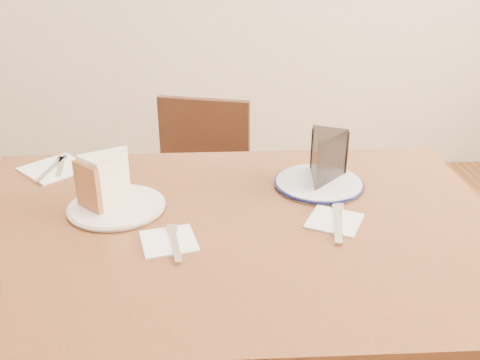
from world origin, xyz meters
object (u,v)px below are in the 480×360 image
plate_cream (117,207)px  chocolate_cake (323,161)px  chair_far (197,204)px  carrot_cake (110,179)px  table (224,262)px  plate_navy (319,183)px

plate_cream → chocolate_cake: bearing=11.8°
chair_far → carrot_cake: size_ratio=7.22×
table → plate_navy: (0.24, 0.17, 0.10)m
plate_cream → chocolate_cake: size_ratio=1.64×
table → plate_cream: 0.27m
chocolate_cake → carrot_cake: bearing=33.7°
plate_cream → chocolate_cake: chocolate_cake is taller
plate_navy → carrot_cake: bearing=-171.5°
plate_cream → carrot_cake: (-0.01, 0.02, 0.06)m
plate_cream → carrot_cake: carrot_cake is taller
chair_far → chocolate_cake: chocolate_cake is taller
plate_cream → plate_navy: (0.47, 0.10, 0.00)m
carrot_cake → plate_navy: bearing=51.6°
table → plate_cream: plate_cream is taller
chair_far → chocolate_cake: (0.33, -0.51, 0.38)m
chocolate_cake → plate_navy: bearing=55.0°
table → chocolate_cake: size_ratio=9.54×
table → chair_far: size_ratio=1.53×
table → carrot_cake: 0.31m
plate_navy → table: bearing=-144.0°
chair_far → plate_navy: 0.68m
chair_far → carrot_cake: 0.72m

